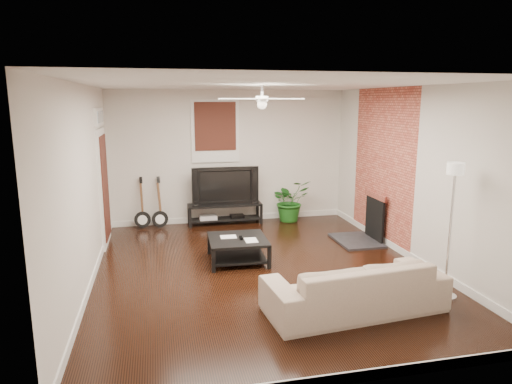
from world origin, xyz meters
TOP-DOWN VIEW (x-y plane):
  - room at (0.00, 0.00)m, footprint 5.01×6.01m
  - brick_accent at (2.49, 1.00)m, footprint 0.02×2.20m
  - fireplace at (2.20, 1.00)m, footprint 0.80×1.10m
  - window_back at (-0.30, 2.97)m, footprint 1.00×0.06m
  - door_left at (-2.46, 1.90)m, footprint 0.08×1.00m
  - tv_stand at (-0.15, 2.78)m, footprint 1.55×0.41m
  - tv at (-0.15, 2.80)m, footprint 1.39×0.18m
  - coffee_table at (-0.29, 0.46)m, footprint 0.96×0.96m
  - sofa at (0.81, -1.61)m, footprint 2.30×1.08m
  - floor_lamp at (2.16, -1.51)m, footprint 0.33×0.33m
  - potted_plant at (1.26, 2.70)m, footprint 0.97×0.89m
  - guitar_left at (-1.85, 2.75)m, footprint 0.36×0.27m
  - guitar_right at (-1.50, 2.72)m, footprint 0.37×0.30m
  - ceiling_fan at (0.00, 0.00)m, footprint 1.24×1.24m

SIDE VIEW (x-z plane):
  - coffee_table at x=-0.29m, z-range 0.00..0.39m
  - tv_stand at x=-0.15m, z-range 0.00..0.43m
  - sofa at x=0.81m, z-range 0.00..0.65m
  - potted_plant at x=1.26m, z-range 0.00..0.90m
  - fireplace at x=2.20m, z-range 0.00..0.92m
  - guitar_left at x=-1.85m, z-range 0.00..1.07m
  - guitar_right at x=-1.50m, z-range 0.00..1.07m
  - tv at x=-0.15m, z-range 0.43..1.24m
  - floor_lamp at x=2.16m, z-range 0.00..1.82m
  - door_left at x=-2.46m, z-range 0.00..2.50m
  - room at x=0.00m, z-range 0.00..2.80m
  - brick_accent at x=2.49m, z-range 0.00..2.80m
  - window_back at x=-0.30m, z-range 1.30..2.60m
  - ceiling_fan at x=0.00m, z-range 2.44..2.76m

